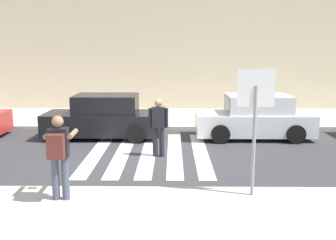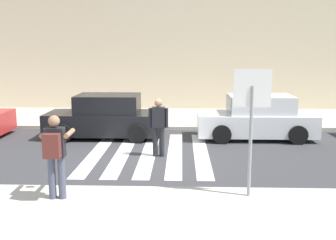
% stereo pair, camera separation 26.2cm
% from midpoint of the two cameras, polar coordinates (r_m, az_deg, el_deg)
% --- Properties ---
extents(ground_plane, '(120.00, 120.00, 0.00)m').
position_cam_midpoint_polar(ground_plane, '(11.98, -2.22, -5.00)').
color(ground_plane, '#38383A').
extents(sidewalk_far, '(60.00, 4.80, 0.14)m').
position_cam_midpoint_polar(sidewalk_far, '(17.81, -0.82, 0.32)').
color(sidewalk_far, beige).
rests_on(sidewalk_far, ground).
extents(building_facade_far, '(56.00, 4.00, 7.86)m').
position_cam_midpoint_polar(building_facade_far, '(21.95, -0.27, 12.32)').
color(building_facade_far, beige).
rests_on(building_facade_far, ground).
extents(crosswalk_stripe_0, '(0.44, 5.20, 0.01)m').
position_cam_midpoint_polar(crosswalk_stripe_0, '(12.39, -9.58, -4.60)').
color(crosswalk_stripe_0, silver).
rests_on(crosswalk_stripe_0, ground).
extents(crosswalk_stripe_1, '(0.44, 5.20, 0.01)m').
position_cam_midpoint_polar(crosswalk_stripe_1, '(12.25, -5.90, -4.67)').
color(crosswalk_stripe_1, silver).
rests_on(crosswalk_stripe_1, ground).
extents(crosswalk_stripe_2, '(0.44, 5.20, 0.01)m').
position_cam_midpoint_polar(crosswalk_stripe_2, '(12.17, -2.15, -4.73)').
color(crosswalk_stripe_2, silver).
rests_on(crosswalk_stripe_2, ground).
extents(crosswalk_stripe_3, '(0.44, 5.20, 0.01)m').
position_cam_midpoint_polar(crosswalk_stripe_3, '(12.14, 1.63, -4.77)').
color(crosswalk_stripe_3, silver).
rests_on(crosswalk_stripe_3, ground).
extents(crosswalk_stripe_4, '(0.44, 5.20, 0.01)m').
position_cam_midpoint_polar(crosswalk_stripe_4, '(12.16, 5.42, -4.78)').
color(crosswalk_stripe_4, silver).
rests_on(crosswalk_stripe_4, ground).
extents(stop_sign, '(0.76, 0.08, 2.62)m').
position_cam_midpoint_polar(stop_sign, '(8.08, 12.97, 2.18)').
color(stop_sign, gray).
rests_on(stop_sign, sidewalk_near).
extents(photographer_with_backpack, '(0.60, 0.86, 1.72)m').
position_cam_midpoint_polar(photographer_with_backpack, '(8.14, -15.19, -4.21)').
color(photographer_with_backpack, '#474C60').
rests_on(photographer_with_backpack, sidewalk_near).
extents(pedestrian_crossing, '(0.58, 0.24, 1.72)m').
position_cam_midpoint_polar(pedestrian_crossing, '(11.55, -0.75, -0.60)').
color(pedestrian_crossing, '#232328').
rests_on(pedestrian_crossing, ground).
extents(parked_car_black, '(4.10, 1.92, 1.55)m').
position_cam_midpoint_polar(parked_car_black, '(14.27, -8.53, 0.37)').
color(parked_car_black, black).
rests_on(parked_car_black, ground).
extents(parked_car_white, '(4.10, 1.92, 1.55)m').
position_cam_midpoint_polar(parked_car_white, '(14.31, 13.25, 0.24)').
color(parked_car_white, white).
rests_on(parked_car_white, ground).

